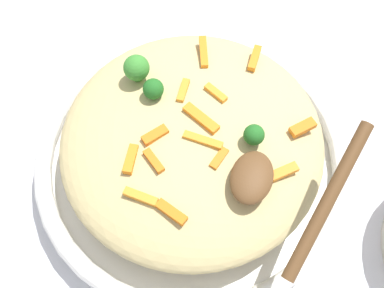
# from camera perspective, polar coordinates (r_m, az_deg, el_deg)

# --- Properties ---
(ground_plane) EXTENTS (2.40, 2.40, 0.00)m
(ground_plane) POSITION_cam_1_polar(r_m,az_deg,el_deg) (0.58, 0.00, -2.92)
(ground_plane) COLOR silver
(serving_bowl) EXTENTS (0.35, 0.35, 0.04)m
(serving_bowl) POSITION_cam_1_polar(r_m,az_deg,el_deg) (0.56, 0.00, -1.86)
(serving_bowl) COLOR white
(serving_bowl) RESTS_ON ground_plane
(pasta_mound) EXTENTS (0.28, 0.28, 0.07)m
(pasta_mound) POSITION_cam_1_polar(r_m,az_deg,el_deg) (0.52, 0.00, 0.41)
(pasta_mound) COLOR #D1BA7A
(pasta_mound) RESTS_ON serving_bowl
(carrot_piece_0) EXTENTS (0.03, 0.02, 0.01)m
(carrot_piece_0) POSITION_cam_1_polar(r_m,az_deg,el_deg) (0.49, -4.31, 1.01)
(carrot_piece_0) COLOR orange
(carrot_piece_0) RESTS_ON pasta_mound
(carrot_piece_1) EXTENTS (0.03, 0.01, 0.01)m
(carrot_piece_1) POSITION_cam_1_polar(r_m,az_deg,el_deg) (0.55, 7.30, 9.89)
(carrot_piece_1) COLOR orange
(carrot_piece_1) RESTS_ON pasta_mound
(carrot_piece_2) EXTENTS (0.03, 0.01, 0.01)m
(carrot_piece_2) POSITION_cam_1_polar(r_m,az_deg,el_deg) (0.48, 3.18, -1.70)
(carrot_piece_2) COLOR orange
(carrot_piece_2) RESTS_ON pasta_mound
(carrot_piece_3) EXTENTS (0.01, 0.04, 0.01)m
(carrot_piece_3) POSITION_cam_1_polar(r_m,az_deg,el_deg) (0.48, 1.27, 0.40)
(carrot_piece_3) COLOR orange
(carrot_piece_3) RESTS_ON pasta_mound
(carrot_piece_4) EXTENTS (0.03, 0.04, 0.01)m
(carrot_piece_4) POSITION_cam_1_polar(r_m,az_deg,el_deg) (0.49, 1.06, 2.97)
(carrot_piece_4) COLOR orange
(carrot_piece_4) RESTS_ON pasta_mound
(carrot_piece_5) EXTENTS (0.02, 0.03, 0.01)m
(carrot_piece_5) POSITION_cam_1_polar(r_m,az_deg,el_deg) (0.51, 2.78, 5.90)
(carrot_piece_5) COLOR orange
(carrot_piece_5) RESTS_ON pasta_mound
(carrot_piece_6) EXTENTS (0.03, 0.01, 0.01)m
(carrot_piece_6) POSITION_cam_1_polar(r_m,az_deg,el_deg) (0.51, -1.03, 6.22)
(carrot_piece_6) COLOR orange
(carrot_piece_6) RESTS_ON pasta_mound
(carrot_piece_7) EXTENTS (0.04, 0.02, 0.01)m
(carrot_piece_7) POSITION_cam_1_polar(r_m,az_deg,el_deg) (0.55, 1.35, 10.61)
(carrot_piece_7) COLOR orange
(carrot_piece_7) RESTS_ON pasta_mound
(carrot_piece_8) EXTENTS (0.03, 0.03, 0.01)m
(carrot_piece_8) POSITION_cam_1_polar(r_m,az_deg,el_deg) (0.48, 10.16, -3.39)
(carrot_piece_8) COLOR orange
(carrot_piece_8) RESTS_ON pasta_mound
(carrot_piece_9) EXTENTS (0.03, 0.03, 0.01)m
(carrot_piece_9) POSITION_cam_1_polar(r_m,az_deg,el_deg) (0.51, 12.76, 1.90)
(carrot_piece_9) COLOR orange
(carrot_piece_9) RESTS_ON pasta_mound
(carrot_piece_10) EXTENTS (0.03, 0.01, 0.01)m
(carrot_piece_10) POSITION_cam_1_polar(r_m,az_deg,el_deg) (0.48, -7.15, -1.76)
(carrot_piece_10) COLOR orange
(carrot_piece_10) RESTS_ON pasta_mound
(carrot_piece_11) EXTENTS (0.02, 0.03, 0.01)m
(carrot_piece_11) POSITION_cam_1_polar(r_m,az_deg,el_deg) (0.47, -4.48, -1.96)
(carrot_piece_11) COLOR orange
(carrot_piece_11) RESTS_ON pasta_mound
(carrot_piece_12) EXTENTS (0.01, 0.03, 0.01)m
(carrot_piece_12) POSITION_cam_1_polar(r_m,az_deg,el_deg) (0.46, -6.00, -6.13)
(carrot_piece_12) COLOR orange
(carrot_piece_12) RESTS_ON pasta_mound
(carrot_piece_13) EXTENTS (0.02, 0.03, 0.01)m
(carrot_piece_13) POSITION_cam_1_polar(r_m,az_deg,el_deg) (0.46, -2.41, -7.92)
(carrot_piece_13) COLOR orange
(carrot_piece_13) RESTS_ON pasta_mound
(broccoli_floret_0) EXTENTS (0.02, 0.02, 0.03)m
(broccoli_floret_0) POSITION_cam_1_polar(r_m,az_deg,el_deg) (0.47, 7.12, 0.69)
(broccoli_floret_0) COLOR #205B1C
(broccoli_floret_0) RESTS_ON pasta_mound
(broccoli_floret_1) EXTENTS (0.03, 0.03, 0.03)m
(broccoli_floret_1) POSITION_cam_1_polar(r_m,az_deg,el_deg) (0.52, -6.48, 8.76)
(broccoli_floret_1) COLOR #377928
(broccoli_floret_1) RESTS_ON pasta_mound
(broccoli_floret_2) EXTENTS (0.02, 0.02, 0.03)m
(broccoli_floret_2) POSITION_cam_1_polar(r_m,az_deg,el_deg) (0.51, -4.53, 6.38)
(broccoli_floret_2) COLOR #205B1C
(broccoli_floret_2) RESTS_ON pasta_mound
(serving_spoon) EXTENTS (0.14, 0.11, 0.07)m
(serving_spoon) POSITION_cam_1_polar(r_m,az_deg,el_deg) (0.45, 9.81, -4.73)
(serving_spoon) COLOR brown
(serving_spoon) RESTS_ON pasta_mound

